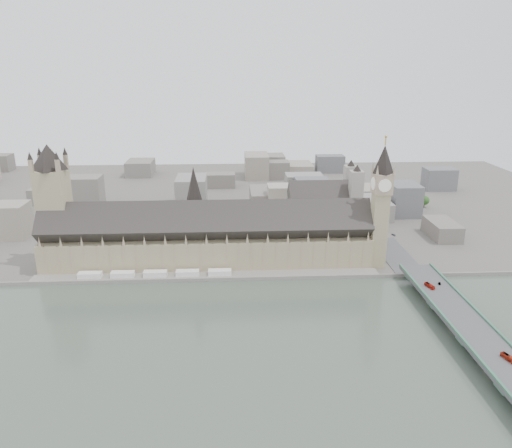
{
  "coord_description": "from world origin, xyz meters",
  "views": [
    {
      "loc": [
        19.83,
        -366.42,
        160.35
      ],
      "look_at": [
        40.95,
        42.9,
        26.93
      ],
      "focal_mm": 35.0,
      "sensor_mm": 36.0,
      "label": 1
    }
  ],
  "objects_px": {
    "westminster_abbey": "(325,208)",
    "red_bus_south": "(509,358)",
    "car_approach": "(394,235)",
    "elizabeth_tower": "(381,198)",
    "car_silver": "(440,283)",
    "palace_of_westminster": "(208,238)",
    "westminster_bridge": "(455,316)",
    "victoria_tower": "(54,200)",
    "red_bus_north": "(430,286)"
  },
  "relations": [
    {
      "from": "westminster_abbey",
      "to": "car_approach",
      "type": "distance_m",
      "value": 70.98
    },
    {
      "from": "westminster_bridge",
      "to": "car_approach",
      "type": "distance_m",
      "value": 141.2
    },
    {
      "from": "elizabeth_tower",
      "to": "car_silver",
      "type": "distance_m",
      "value": 80.56
    },
    {
      "from": "car_approach",
      "to": "westminster_bridge",
      "type": "bearing_deg",
      "value": -113.87
    },
    {
      "from": "palace_of_westminster",
      "to": "red_bus_north",
      "type": "xyz_separation_m",
      "value": [
        157.45,
        -75.18,
        -11.13
      ]
    },
    {
      "from": "westminster_bridge",
      "to": "car_approach",
      "type": "xyz_separation_m",
      "value": [
        4.75,
        141.0,
        5.82
      ]
    },
    {
      "from": "palace_of_westminster",
      "to": "red_bus_south",
      "type": "relative_size",
      "value": 26.67
    },
    {
      "from": "elizabeth_tower",
      "to": "red_bus_south",
      "type": "xyz_separation_m",
      "value": [
        27.03,
        -153.51,
        -46.45
      ]
    },
    {
      "from": "westminster_abbey",
      "to": "red_bus_south",
      "type": "xyz_separation_m",
      "value": [
        54.1,
        -240.51,
        -13.45
      ]
    },
    {
      "from": "car_silver",
      "to": "elizabeth_tower",
      "type": "bearing_deg",
      "value": 134.88
    },
    {
      "from": "westminster_abbey",
      "to": "elizabeth_tower",
      "type": "bearing_deg",
      "value": -72.71
    },
    {
      "from": "palace_of_westminster",
      "to": "car_silver",
      "type": "bearing_deg",
      "value": -22.92
    },
    {
      "from": "westminster_bridge",
      "to": "victoria_tower",
      "type": "bearing_deg",
      "value": 158.22
    },
    {
      "from": "westminster_bridge",
      "to": "car_approach",
      "type": "relative_size",
      "value": 68.15
    },
    {
      "from": "victoria_tower",
      "to": "red_bus_south",
      "type": "bearing_deg",
      "value": -30.86
    },
    {
      "from": "red_bus_south",
      "to": "victoria_tower",
      "type": "bearing_deg",
      "value": 132.75
    },
    {
      "from": "westminster_abbey",
      "to": "car_silver",
      "type": "relative_size",
      "value": 17.58
    },
    {
      "from": "westminster_abbey",
      "to": "car_approach",
      "type": "height_order",
      "value": "westminster_abbey"
    },
    {
      "from": "westminster_abbey",
      "to": "red_bus_north",
      "type": "bearing_deg",
      "value": -72.82
    },
    {
      "from": "elizabeth_tower",
      "to": "car_silver",
      "type": "height_order",
      "value": "elizabeth_tower"
    },
    {
      "from": "palace_of_westminster",
      "to": "elizabeth_tower",
      "type": "bearing_deg",
      "value": -4.85
    },
    {
      "from": "westminster_abbey",
      "to": "car_approach",
      "type": "relative_size",
      "value": 14.26
    },
    {
      "from": "westminster_abbey",
      "to": "victoria_tower",
      "type": "bearing_deg",
      "value": -163.5
    },
    {
      "from": "palace_of_westminster",
      "to": "red_bus_north",
      "type": "relative_size",
      "value": 27.93
    },
    {
      "from": "victoria_tower",
      "to": "westminster_abbey",
      "type": "bearing_deg",
      "value": 16.5
    },
    {
      "from": "westminster_abbey",
      "to": "red_bus_north",
      "type": "height_order",
      "value": "westminster_abbey"
    },
    {
      "from": "car_silver",
      "to": "palace_of_westminster",
      "type": "bearing_deg",
      "value": 176.04
    },
    {
      "from": "red_bus_north",
      "to": "car_silver",
      "type": "relative_size",
      "value": 2.45
    },
    {
      "from": "car_silver",
      "to": "red_bus_north",
      "type": "bearing_deg",
      "value": -133.35
    },
    {
      "from": "palace_of_westminster",
      "to": "car_approach",
      "type": "distance_m",
      "value": 170.54
    },
    {
      "from": "palace_of_westminster",
      "to": "westminster_bridge",
      "type": "relative_size",
      "value": 0.82
    },
    {
      "from": "victoria_tower",
      "to": "red_bus_north",
      "type": "height_order",
      "value": "victoria_tower"
    },
    {
      "from": "elizabeth_tower",
      "to": "red_bus_north",
      "type": "distance_m",
      "value": 81.07
    },
    {
      "from": "red_bus_north",
      "to": "red_bus_south",
      "type": "height_order",
      "value": "red_bus_south"
    },
    {
      "from": "palace_of_westminster",
      "to": "victoria_tower",
      "type": "distance_m",
      "value": 126.41
    },
    {
      "from": "red_bus_north",
      "to": "car_silver",
      "type": "height_order",
      "value": "red_bus_north"
    },
    {
      "from": "car_approach",
      "to": "elizabeth_tower",
      "type": "bearing_deg",
      "value": -144.23
    },
    {
      "from": "elizabeth_tower",
      "to": "car_approach",
      "type": "distance_m",
      "value": 71.55
    },
    {
      "from": "red_bus_north",
      "to": "car_silver",
      "type": "xyz_separation_m",
      "value": [
        9.08,
        4.77,
        -0.68
      ]
    },
    {
      "from": "westminster_abbey",
      "to": "red_bus_north",
      "type": "relative_size",
      "value": 7.17
    },
    {
      "from": "westminster_abbey",
      "to": "red_bus_south",
      "type": "height_order",
      "value": "westminster_abbey"
    },
    {
      "from": "victoria_tower",
      "to": "red_bus_south",
      "type": "relative_size",
      "value": 10.06
    },
    {
      "from": "elizabeth_tower",
      "to": "red_bus_north",
      "type": "height_order",
      "value": "elizabeth_tower"
    },
    {
      "from": "car_approach",
      "to": "red_bus_south",
      "type": "bearing_deg",
      "value": -112.44
    },
    {
      "from": "red_bus_north",
      "to": "westminster_abbey",
      "type": "bearing_deg",
      "value": 91.82
    },
    {
      "from": "victoria_tower",
      "to": "westminster_bridge",
      "type": "xyz_separation_m",
      "value": [
        284.0,
        -113.5,
        -50.08
      ]
    },
    {
      "from": "red_bus_north",
      "to": "elizabeth_tower",
      "type": "bearing_deg",
      "value": 91.68
    },
    {
      "from": "elizabeth_tower",
      "to": "red_bus_south",
      "type": "height_order",
      "value": "elizabeth_tower"
    },
    {
      "from": "palace_of_westminster",
      "to": "westminster_abbey",
      "type": "height_order",
      "value": "westminster_abbey"
    },
    {
      "from": "car_silver",
      "to": "victoria_tower",
      "type": "bearing_deg",
      "value": -175.93
    }
  ]
}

